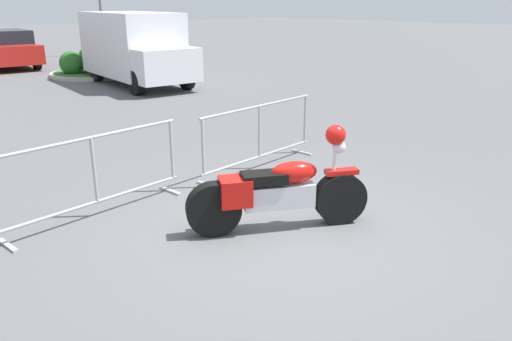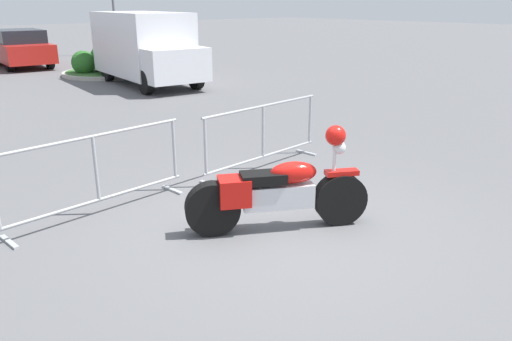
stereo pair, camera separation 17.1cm
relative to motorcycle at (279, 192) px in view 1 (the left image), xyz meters
The scene contains 7 objects.
ground_plane 0.49m from the motorcycle, 73.03° to the right, with size 120.00×120.00×0.00m, color #5B5B5E.
motorcycle is the anchor object (origin of this frame).
crowd_barrier_near 2.35m from the motorcycle, 127.73° to the left, with size 2.56×0.63×1.07m.
crowd_barrier_far 2.35m from the motorcycle, 52.26° to the left, with size 2.56×0.63×1.07m.
delivery_van 11.95m from the motorcycle, 67.76° to the left, with size 2.47×5.18×2.31m.
parked_car_red 18.94m from the motorcycle, 81.21° to the left, with size 2.23×4.66×1.53m.
planter_island 14.64m from the motorcycle, 72.37° to the left, with size 3.31×3.31×1.13m.
Camera 1 is at (-4.03, -3.82, 2.65)m, focal length 35.00 mm.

